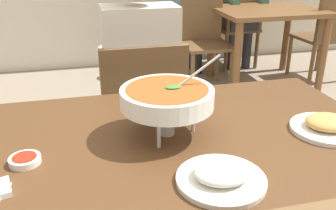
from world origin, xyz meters
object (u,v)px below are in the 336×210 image
(dining_table_main, at_px, (179,164))
(dining_table_far, at_px, (267,23))
(patron_bg_left, at_px, (239,1))
(rice_plate, at_px, (221,176))
(sauce_dish, at_px, (25,160))
(patron_bg_middle, at_px, (189,3))
(chair_bg_middle, at_px, (197,25))
(appetizer_plate, at_px, (327,126))
(chair_diner_main, at_px, (142,115))
(chair_bg_left, at_px, (239,23))
(chair_bg_corner, at_px, (326,32))
(diner_main, at_px, (140,70))
(curry_bowl, at_px, (167,98))
(chair_bg_right, at_px, (204,36))

(dining_table_main, distance_m, dining_table_far, 2.74)
(dining_table_main, xyz_separation_m, patron_bg_left, (1.47, 2.87, 0.10))
(rice_plate, relative_size, sauce_dish, 2.67)
(dining_table_main, height_order, dining_table_far, same)
(patron_bg_middle, bearing_deg, sauce_dish, -115.22)
(chair_bg_middle, bearing_deg, appetizer_plate, -99.58)
(chair_diner_main, height_order, appetizer_plate, chair_diner_main)
(chair_bg_left, bearing_deg, patron_bg_middle, 178.97)
(rice_plate, relative_size, patron_bg_middle, 0.18)
(chair_bg_middle, bearing_deg, dining_table_main, -109.19)
(appetizer_plate, distance_m, chair_bg_corner, 2.82)
(appetizer_plate, xyz_separation_m, sauce_dish, (-0.97, 0.03, -0.01))
(diner_main, distance_m, chair_bg_middle, 2.31)
(appetizer_plate, distance_m, dining_table_far, 2.57)
(dining_table_main, height_order, chair_bg_middle, chair_bg_middle)
(diner_main, height_order, chair_bg_corner, diner_main)
(chair_diner_main, xyz_separation_m, appetizer_plate, (0.49, -0.79, 0.26))
(sauce_dish, xyz_separation_m, chair_bg_left, (1.95, 2.87, -0.26))
(dining_table_main, xyz_separation_m, appetizer_plate, (0.49, -0.08, 0.13))
(dining_table_far, bearing_deg, patron_bg_middle, 138.52)
(dining_table_main, height_order, chair_bg_corner, chair_bg_corner)
(dining_table_main, xyz_separation_m, dining_table_far, (1.51, 2.28, -0.03))
(curry_bowl, relative_size, rice_plate, 1.39)
(curry_bowl, relative_size, chair_bg_left, 0.37)
(chair_bg_middle, xyz_separation_m, chair_bg_right, (-0.09, -0.47, 0.00))
(chair_bg_corner, bearing_deg, rice_plate, -130.33)
(patron_bg_middle, bearing_deg, diner_main, -113.02)
(curry_bowl, distance_m, sauce_dish, 0.46)
(chair_bg_corner, bearing_deg, patron_bg_left, 134.64)
(diner_main, height_order, chair_bg_middle, diner_main)
(dining_table_far, distance_m, patron_bg_left, 0.60)
(diner_main, bearing_deg, sauce_dish, -120.63)
(sauce_dish, xyz_separation_m, patron_bg_left, (1.95, 2.92, -0.02))
(sauce_dish, bearing_deg, diner_main, 59.37)
(sauce_dish, bearing_deg, dining_table_main, 5.83)
(appetizer_plate, bearing_deg, chair_bg_right, 80.56)
(rice_plate, relative_size, chair_bg_right, 0.27)
(diner_main, bearing_deg, patron_bg_left, 55.21)
(diner_main, xyz_separation_m, chair_bg_corner, (2.14, 1.45, -0.24))
(chair_bg_right, xyz_separation_m, chair_bg_corner, (1.24, -0.16, 0.00))
(chair_bg_right, bearing_deg, patron_bg_middle, 91.47)
(sauce_dish, distance_m, dining_table_far, 3.06)
(patron_bg_middle, bearing_deg, chair_bg_left, -1.03)
(curry_bowl, height_order, appetizer_plate, curry_bowl)
(chair_diner_main, bearing_deg, rice_plate, -87.59)
(dining_table_main, distance_m, chair_bg_right, 2.53)
(chair_bg_left, height_order, chair_bg_right, same)
(curry_bowl, bearing_deg, dining_table_main, -42.12)
(chair_bg_right, xyz_separation_m, patron_bg_middle, (-0.01, 0.48, 0.24))
(chair_diner_main, relative_size, patron_bg_left, 0.69)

